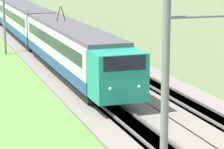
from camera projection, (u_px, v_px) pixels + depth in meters
ballast_main at (23, 38)px, 56.35m from camera, size 240.00×4.40×0.30m
ballast_adjacent at (63, 36)px, 57.70m from camera, size 240.00×4.40×0.30m
track_main at (23, 38)px, 56.35m from camera, size 240.00×1.57×0.45m
track_adjacent at (63, 36)px, 57.70m from camera, size 240.00×1.57×0.45m
passenger_train at (10, 10)px, 64.89m from camera, size 82.20×2.84×4.87m
catenary_mast_near at (167, 117)px, 14.45m from camera, size 0.22×2.56×7.52m
catenary_mast_mid at (4, 9)px, 45.83m from camera, size 0.22×2.56×7.90m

